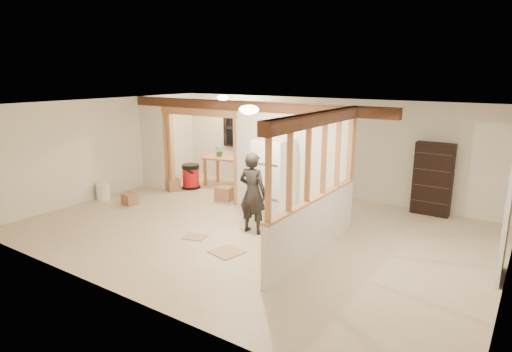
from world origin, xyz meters
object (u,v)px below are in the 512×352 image
Objects in this scene: woman at (253,193)px; shop_vac at (191,176)px; work_table at (228,172)px; bookshelf at (433,179)px; refrigerator at (274,180)px.

shop_vac is at bearing -30.87° from woman.
bookshelf is at bearing -4.39° from work_table.
bookshelf is (5.25, 0.62, 0.39)m from work_table.
woman is at bearing -28.83° from shop_vac.
shop_vac is at bearing -167.48° from bookshelf.
refrigerator is 3.42m from shop_vac.
refrigerator is 1.32× the size of work_table.
work_table is 5.30m from bookshelf.
refrigerator reaches higher than shop_vac.
refrigerator is 1.08× the size of woman.
work_table reaches higher than shop_vac.
woman reaches higher than work_table.
woman is at bearing -130.29° from bookshelf.
bookshelf is (2.68, 3.16, 0.00)m from woman.
refrigerator is 3.01m from work_table.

